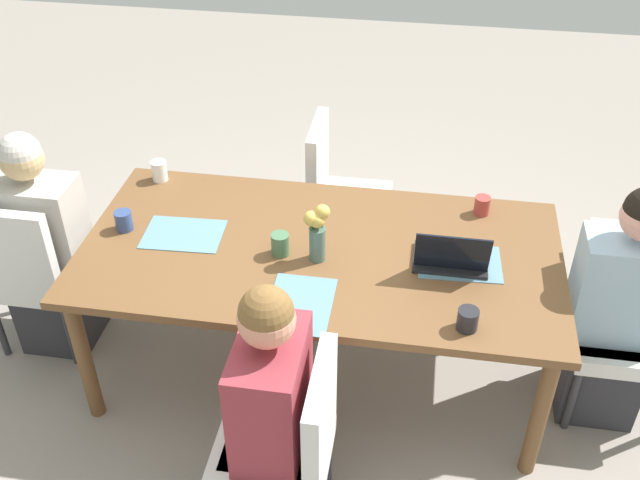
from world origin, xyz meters
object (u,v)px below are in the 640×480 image
dining_table (320,261)px  coffee_mug_near_left (468,319)px  person_head_right_left_far (48,255)px  chair_head_right_left_far (31,268)px  laptop_head_left_left_near (451,258)px  chair_far_left_mid (289,447)px  coffee_mug_near_right (280,244)px  chair_near_right_near (338,190)px  coffee_mug_centre_right (124,221)px  person_far_left_mid (273,427)px  flower_vase (317,229)px  coffee_mug_far_left (482,205)px  person_head_left_left_near (613,318)px  coffee_mug_centre_left (159,171)px  chair_head_left_left_near (623,313)px

dining_table → coffee_mug_near_left: coffee_mug_near_left is taller
person_head_right_left_far → chair_head_right_left_far: bearing=51.2°
dining_table → laptop_head_left_left_near: laptop_head_left_left_near is taller
chair_far_left_mid → coffee_mug_near_right: bearing=-76.6°
chair_head_right_left_far → chair_near_right_near: 1.66m
chair_head_right_left_far → coffee_mug_centre_right: chair_head_right_left_far is taller
dining_table → person_far_left_mid: person_far_left_mid is taller
coffee_mug_near_right → dining_table: bearing=-160.0°
flower_vase → coffee_mug_near_right: flower_vase is taller
person_head_right_left_far → coffee_mug_far_left: 2.12m
person_head_left_left_near → person_head_right_left_far: 2.67m
chair_near_right_near → coffee_mug_far_left: size_ratio=10.01×
chair_head_right_left_far → person_far_left_mid: bearing=150.3°
coffee_mug_centre_left → coffee_mug_centre_right: bearing=87.7°
coffee_mug_near_right → person_far_left_mid: bearing=99.1°
person_far_left_mid → chair_head_right_left_far: (1.37, -0.78, -0.03)m
person_head_right_left_far → coffee_mug_far_left: (-2.07, -0.39, 0.26)m
person_head_left_left_near → chair_head_right_left_far: bearing=1.0°
person_head_right_left_far → coffee_mug_near_left: 2.07m
chair_near_right_near → flower_vase: flower_vase is taller
chair_head_left_left_near → person_far_left_mid: 1.68m
coffee_mug_near_left → person_head_left_left_near: bearing=-148.6°
chair_near_right_near → coffee_mug_centre_right: chair_near_right_near is taller
chair_head_left_left_near → person_head_left_left_near: size_ratio=0.75×
chair_far_left_mid → coffee_mug_centre_left: chair_far_left_mid is taller
dining_table → chair_far_left_mid: bearing=92.0°
person_far_left_mid → laptop_head_left_left_near: size_ratio=3.73×
dining_table → coffee_mug_centre_left: (0.90, -0.45, 0.12)m
coffee_mug_centre_left → flower_vase: bearing=149.9°
dining_table → person_head_right_left_far: size_ratio=1.79×
person_head_right_left_far → coffee_mug_near_right: 1.22m
person_head_left_left_near → person_far_left_mid: bearing=31.4°
chair_far_left_mid → person_head_right_left_far: (1.39, -0.92, 0.03)m
dining_table → coffee_mug_near_right: bearing=20.0°
coffee_mug_centre_left → chair_near_right_near: bearing=-153.4°
dining_table → flower_vase: flower_vase is taller
flower_vase → coffee_mug_far_left: bearing=-146.6°
flower_vase → coffee_mug_centre_left: 1.04m
chair_near_right_near → flower_vase: bearing=92.3°
coffee_mug_near_right → person_head_right_left_far: bearing=-3.8°
person_far_left_mid → person_head_right_left_far: same height
coffee_mug_far_left → person_head_left_left_near: bearing=145.3°
coffee_mug_near_right → chair_near_right_near: bearing=-97.6°
chair_far_left_mid → flower_vase: flower_vase is taller
person_head_left_left_near → laptop_head_left_left_near: person_head_left_left_near is taller
dining_table → chair_head_right_left_far: chair_head_right_left_far is taller
chair_head_right_left_far → coffee_mug_far_left: chair_head_right_left_far is taller
person_head_left_left_near → coffee_mug_near_left: bearing=31.4°
person_head_right_left_far → coffee_mug_centre_right: 0.51m
coffee_mug_near_left → coffee_mug_centre_right: (1.57, -0.42, 0.00)m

